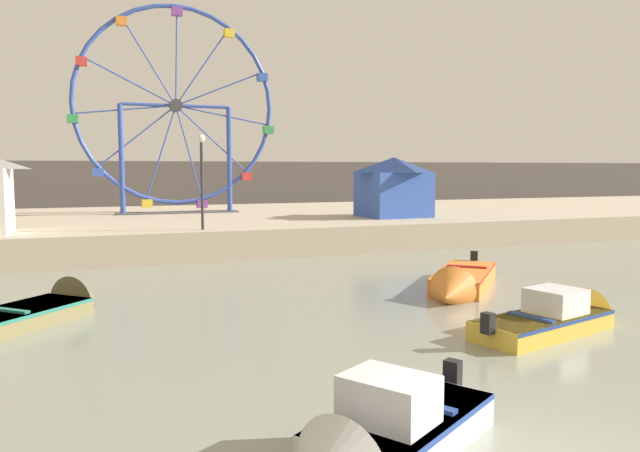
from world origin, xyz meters
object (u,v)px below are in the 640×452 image
motorboat_mustard_yellow (564,316)px  promenade_lamp_near (202,168)px  carnival_booth_blue_tent (394,186)px  motorboat_orange_hull (459,283)px  motorboat_olive_wood (49,309)px  ferris_wheel_blue_frame (176,110)px  motorboat_pale_grey (377,440)px

motorboat_mustard_yellow → promenade_lamp_near: 15.52m
carnival_booth_blue_tent → motorboat_orange_hull: bearing=-112.2°
motorboat_olive_wood → promenade_lamp_near: size_ratio=1.01×
motorboat_orange_hull → carnival_booth_blue_tent: 13.64m
ferris_wheel_blue_frame → carnival_booth_blue_tent: (10.13, -6.54, -4.14)m
motorboat_mustard_yellow → carnival_booth_blue_tent: bearing=60.4°
motorboat_orange_hull → carnival_booth_blue_tent: (4.34, 12.67, 2.56)m
motorboat_orange_hull → motorboat_olive_wood: (-11.45, 0.97, -0.06)m
promenade_lamp_near → motorboat_orange_hull: bearing=-57.0°
motorboat_mustard_yellow → ferris_wheel_blue_frame: size_ratio=0.43×
motorboat_mustard_yellow → ferris_wheel_blue_frame: bearing=88.4°
ferris_wheel_blue_frame → promenade_lamp_near: 10.31m
promenade_lamp_near → motorboat_pale_grey: bearing=-93.1°
promenade_lamp_near → motorboat_olive_wood: bearing=-122.3°
motorboat_pale_grey → motorboat_olive_wood: (-4.36, 9.85, -0.10)m
motorboat_orange_hull → ferris_wheel_blue_frame: (-5.79, 19.21, 6.71)m
carnival_booth_blue_tent → promenade_lamp_near: (-10.44, -3.26, 0.93)m
motorboat_olive_wood → ferris_wheel_blue_frame: (5.66, 18.24, 6.76)m
carnival_booth_blue_tent → motorboat_pale_grey: bearing=-121.3°
ferris_wheel_blue_frame → motorboat_pale_grey: bearing=-92.7°
carnival_booth_blue_tent → promenade_lamp_near: promenade_lamp_near is taller
motorboat_orange_hull → motorboat_olive_wood: bearing=-52.3°
motorboat_mustard_yellow → ferris_wheel_blue_frame: (-5.72, 23.67, 6.69)m
motorboat_olive_wood → ferris_wheel_blue_frame: 20.26m
motorboat_mustard_yellow → ferris_wheel_blue_frame: 25.25m
ferris_wheel_blue_frame → promenade_lamp_near: size_ratio=2.96×
motorboat_pale_grey → carnival_booth_blue_tent: bearing=-149.8°
motorboat_pale_grey → carnival_booth_blue_tent: size_ratio=1.03×
motorboat_mustard_yellow → promenade_lamp_near: size_ratio=1.26×
motorboat_pale_grey → motorboat_orange_hull: bearing=-160.5°
motorboat_pale_grey → motorboat_olive_wood: motorboat_pale_grey is taller
ferris_wheel_blue_frame → promenade_lamp_near: (-0.31, -9.80, -3.21)m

